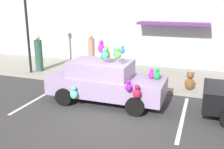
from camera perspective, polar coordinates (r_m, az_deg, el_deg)
name	(u,v)px	position (r m, az deg, el deg)	size (l,w,h in m)	color
ground_plane	(110,120)	(8.38, -0.50, -9.95)	(60.00, 60.00, 0.00)	#38383A
sidewalk	(145,76)	(12.86, 7.26, -0.43)	(24.00, 4.00, 0.15)	gray
storefront_building	(156,10)	(14.47, 9.69, 13.81)	(24.00, 1.25, 6.40)	#B2B7C1
parking_stripe_front	(183,117)	(8.87, 15.28, -9.02)	(0.12, 3.60, 0.01)	silver
parking_stripe_rear	(40,97)	(10.65, -15.44, -4.77)	(0.12, 3.60, 0.01)	silver
plush_covered_car	(105,81)	(9.56, -1.52, -1.43)	(4.26, 2.00, 2.25)	#9984B0
teddy_bear_on_sidewalk	(190,81)	(11.01, 16.71, -1.46)	(0.40, 0.33, 0.76)	brown
street_lamp_post	(27,22)	(13.41, -18.20, 10.84)	(0.28, 0.28, 4.13)	black
pedestrian_near_shopfront	(39,55)	(13.85, -15.79, 4.18)	(0.38, 0.38, 1.83)	#2D5545
pedestrian_walking_past	(91,52)	(14.13, -4.53, 4.90)	(0.34, 0.34, 1.79)	tan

